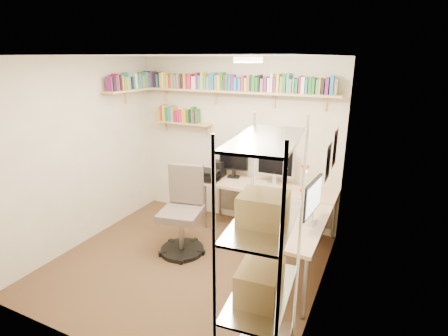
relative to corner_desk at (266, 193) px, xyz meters
The scene contains 6 objects.
ground 1.40m from the corner_desk, 125.74° to the right, with size 3.20×3.20×0.00m, color #4C3420.
room_shell 1.44m from the corner_desk, 125.59° to the right, with size 3.24×3.04×2.52m.
wall_shelves 1.75m from the corner_desk, 163.57° to the left, with size 3.12×1.09×0.80m.
corner_desk is the anchor object (origin of this frame).
office_chair 1.16m from the corner_desk, 142.65° to the right, with size 0.61×0.62×1.15m.
wire_rack 2.23m from the corner_desk, 72.36° to the right, with size 0.52×0.93×2.08m.
Camera 1 is at (2.07, -3.26, 2.48)m, focal length 28.00 mm.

